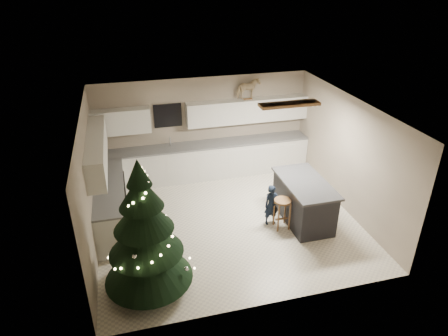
{
  "coord_description": "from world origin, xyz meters",
  "views": [
    {
      "loc": [
        -1.95,
        -7.06,
        5.05
      ],
      "look_at": [
        0.0,
        0.35,
        1.15
      ],
      "focal_mm": 32.0,
      "sensor_mm": 36.0,
      "label": 1
    }
  ],
  "objects": [
    {
      "name": "ground_plane",
      "position": [
        0.0,
        0.0,
        0.0
      ],
      "size": [
        5.5,
        5.5,
        0.0
      ],
      "primitive_type": "plane",
      "color": "beige"
    },
    {
      "name": "room_shell",
      "position": [
        0.02,
        0.0,
        1.75
      ],
      "size": [
        5.52,
        5.02,
        2.61
      ],
      "color": "#A0907D",
      "rests_on": "ground_plane"
    },
    {
      "name": "cabinetry",
      "position": [
        -0.91,
        1.65,
        0.76
      ],
      "size": [
        5.5,
        3.2,
        2.0
      ],
      "color": "silver",
      "rests_on": "ground_plane"
    },
    {
      "name": "island",
      "position": [
        1.61,
        -0.34,
        0.48
      ],
      "size": [
        0.9,
        1.7,
        0.95
      ],
      "color": "black",
      "rests_on": "ground_plane"
    },
    {
      "name": "bar_stool",
      "position": [
        1.05,
        -0.5,
        0.51
      ],
      "size": [
        0.36,
        0.36,
        0.68
      ],
      "rotation": [
        0.0,
        0.0,
        0.1
      ],
      "color": "brown",
      "rests_on": "ground_plane"
    },
    {
      "name": "christmas_tree",
      "position": [
        -1.85,
        -1.6,
        1.03
      ],
      "size": [
        1.56,
        1.51,
        2.5
      ],
      "rotation": [
        0.0,
        0.0,
        -0.36
      ],
      "color": "#3F2816",
      "rests_on": "ground_plane"
    },
    {
      "name": "toddler",
      "position": [
        0.89,
        -0.3,
        0.46
      ],
      "size": [
        0.35,
        0.24,
        0.92
      ],
      "primitive_type": "imported",
      "rotation": [
        0.0,
        0.0,
        0.06
      ],
      "color": "black",
      "rests_on": "ground_plane"
    },
    {
      "name": "rocking_horse",
      "position": [
        1.15,
        2.33,
        2.27
      ],
      "size": [
        0.65,
        0.4,
        0.53
      ],
      "rotation": [
        0.0,
        0.0,
        1.8
      ],
      "color": "brown",
      "rests_on": "cabinetry"
    }
  ]
}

